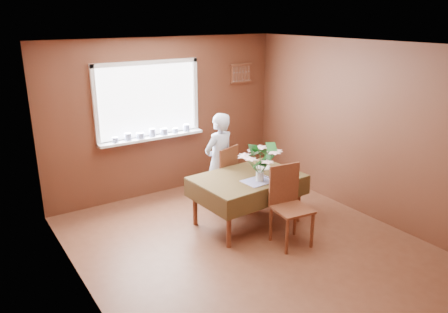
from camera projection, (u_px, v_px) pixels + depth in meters
floor at (248, 245)px, 5.60m from camera, size 4.50×4.50×0.00m
ceiling at (251, 45)px, 4.83m from camera, size 4.50×4.50×0.00m
wall_back at (166, 117)px, 7.00m from camera, size 4.00×0.00×4.00m
wall_front at (420, 225)px, 3.43m from camera, size 4.00×0.00×4.00m
wall_left at (81, 187)px, 4.17m from camera, size 0.00×4.50×4.50m
wall_right at (361, 129)px, 6.26m from camera, size 0.00×4.50×4.50m
window_assembly at (150, 114)px, 6.77m from camera, size 1.72×0.20×1.22m
spoon_rack at (241, 73)px, 7.54m from camera, size 0.44×0.05×0.33m
dining_table at (248, 182)px, 6.02m from camera, size 1.51×1.07×0.71m
chair_far at (223, 174)px, 6.59m from camera, size 0.52×0.52×0.96m
chair_near at (288, 202)px, 5.55m from camera, size 0.49×0.49×1.02m
seated_woman at (219, 162)px, 6.49m from camera, size 0.60×0.46×1.47m
flower_bouquet at (260, 159)px, 5.73m from camera, size 0.55×0.55×0.47m
side_plate at (264, 168)px, 6.31m from camera, size 0.26×0.26×0.01m
table_knife at (266, 177)px, 5.96m from camera, size 0.03×0.24×0.00m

